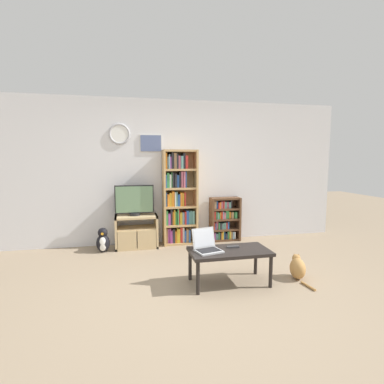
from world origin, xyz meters
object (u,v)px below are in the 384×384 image
(bookshelf_short, at_px, (224,219))
(laptop, at_px, (207,245))
(television, at_px, (134,200))
(tv_stand, at_px, (137,231))
(cat, at_px, (297,268))
(coffee_table, at_px, (229,254))
(remote_near_laptop, at_px, (233,247))
(bookshelf_tall, at_px, (178,199))
(penguin_figurine, at_px, (103,241))

(bookshelf_short, relative_size, laptop, 2.25)
(television, height_order, bookshelf_short, television)
(tv_stand, relative_size, cat, 1.30)
(coffee_table, xyz_separation_m, remote_near_laptop, (0.07, 0.08, 0.06))
(bookshelf_tall, bearing_deg, tv_stand, -173.04)
(laptop, xyz_separation_m, cat, (1.21, -0.06, -0.36))
(television, distance_m, laptop, 1.99)
(television, height_order, cat, television)
(tv_stand, relative_size, remote_near_laptop, 4.51)
(coffee_table, distance_m, penguin_figurine, 2.32)
(bookshelf_short, bearing_deg, cat, -79.25)
(bookshelf_tall, height_order, penguin_figurine, bookshelf_tall)
(penguin_figurine, bearing_deg, bookshelf_tall, 10.60)
(tv_stand, distance_m, coffee_table, 2.09)
(bookshelf_tall, relative_size, remote_near_laptop, 10.60)
(laptop, distance_m, penguin_figurine, 2.12)
(coffee_table, bearing_deg, laptop, 174.00)
(bookshelf_short, bearing_deg, tv_stand, -175.91)
(bookshelf_tall, distance_m, bookshelf_short, 0.97)
(coffee_table, distance_m, cat, 0.95)
(bookshelf_tall, height_order, cat, bookshelf_tall)
(television, height_order, remote_near_laptop, television)
(bookshelf_tall, height_order, remote_near_laptop, bookshelf_tall)
(television, distance_m, bookshelf_short, 1.71)
(television, relative_size, penguin_figurine, 1.63)
(bookshelf_tall, xyz_separation_m, remote_near_laptop, (0.39, -1.80, -0.39))
(coffee_table, height_order, laptop, laptop)
(tv_stand, height_order, remote_near_laptop, tv_stand)
(bookshelf_short, bearing_deg, remote_near_laptop, -104.79)
(laptop, height_order, penguin_figurine, laptop)
(bookshelf_tall, distance_m, penguin_figurine, 1.48)
(bookshelf_short, xyz_separation_m, penguin_figurine, (-2.19, -0.27, -0.21))
(bookshelf_tall, bearing_deg, cat, -56.98)
(laptop, bearing_deg, remote_near_laptop, -6.61)
(television, bearing_deg, bookshelf_short, 3.16)
(tv_stand, distance_m, cat, 2.71)
(tv_stand, distance_m, bookshelf_short, 1.64)
(bookshelf_tall, bearing_deg, remote_near_laptop, -77.67)
(television, bearing_deg, penguin_figurine, -161.44)
(bookshelf_tall, xyz_separation_m, laptop, (0.04, -1.85, -0.33))
(bookshelf_tall, bearing_deg, television, -175.08)
(coffee_table, relative_size, penguin_figurine, 2.41)
(remote_near_laptop, bearing_deg, cat, -96.82)
(television, xyz_separation_m, penguin_figurine, (-0.53, -0.18, -0.64))
(bookshelf_short, distance_m, remote_near_laptop, 1.89)
(bookshelf_short, distance_m, cat, 1.99)
(remote_near_laptop, bearing_deg, bookshelf_short, -14.03)
(bookshelf_tall, xyz_separation_m, bookshelf_short, (0.88, 0.02, -0.42))
(cat, bearing_deg, remote_near_laptop, -171.28)
(bookshelf_short, height_order, coffee_table, bookshelf_short)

